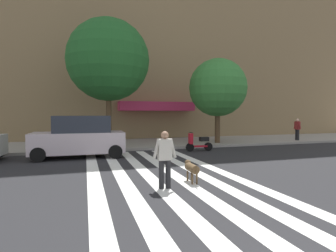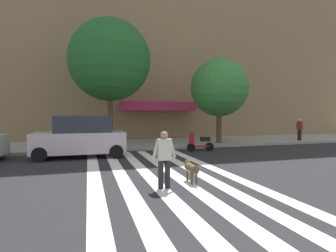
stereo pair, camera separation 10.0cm
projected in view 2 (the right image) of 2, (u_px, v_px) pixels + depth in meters
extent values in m
plane|color=#232326|center=(179.00, 177.00, 8.90)|extent=(160.00, 160.00, 0.00)
cube|color=gray|center=(132.00, 144.00, 18.26)|extent=(80.00, 6.00, 0.15)
cube|color=silver|center=(95.00, 183.00, 8.11)|extent=(0.45, 12.99, 0.01)
cube|color=silver|center=(124.00, 181.00, 8.37)|extent=(0.45, 12.99, 0.01)
cube|color=silver|center=(152.00, 179.00, 8.63)|extent=(0.45, 12.99, 0.01)
cube|color=silver|center=(178.00, 177.00, 8.89)|extent=(0.45, 12.99, 0.01)
cube|color=silver|center=(202.00, 175.00, 9.15)|extent=(0.45, 12.99, 0.01)
cube|color=silver|center=(225.00, 174.00, 9.41)|extent=(0.45, 12.99, 0.01)
cube|color=olive|center=(165.00, 22.00, 28.41)|extent=(36.24, 13.17, 24.00)
cube|color=#B12850|center=(158.00, 106.00, 21.16)|extent=(6.01, 1.60, 0.70)
cube|color=#BFAFB7|center=(80.00, 142.00, 13.02)|extent=(4.36, 2.00, 0.99)
cube|color=#232833|center=(83.00, 124.00, 13.02)|extent=(2.66, 1.73, 0.81)
cylinder|color=black|center=(39.00, 155.00, 11.74)|extent=(0.66, 0.23, 0.66)
cylinder|color=black|center=(46.00, 149.00, 13.42)|extent=(0.66, 0.23, 0.66)
cylinder|color=black|center=(116.00, 152.00, 12.65)|extent=(0.66, 0.23, 0.66)
cylinder|color=black|center=(114.00, 147.00, 14.33)|extent=(0.66, 0.23, 0.66)
cylinder|color=black|center=(191.00, 147.00, 14.96)|extent=(0.48, 0.10, 0.48)
cylinder|color=black|center=(210.00, 147.00, 15.29)|extent=(0.48, 0.14, 0.48)
cube|color=#AF1220|center=(201.00, 146.00, 15.14)|extent=(0.80, 0.33, 0.08)
cube|color=black|center=(205.00, 139.00, 15.19)|extent=(0.52, 0.30, 0.24)
cube|color=#AF1220|center=(192.00, 139.00, 14.95)|extent=(0.20, 0.28, 0.60)
cylinder|color=black|center=(192.00, 132.00, 14.94)|extent=(0.04, 0.50, 0.04)
cylinder|color=#4C3823|center=(110.00, 114.00, 16.43)|extent=(0.33, 0.33, 3.92)
sphere|color=#1E5623|center=(110.00, 60.00, 16.28)|extent=(5.04, 5.04, 5.04)
cylinder|color=#4C3823|center=(219.00, 123.00, 18.19)|extent=(0.36, 0.36, 2.71)
sphere|color=#337533|center=(219.00, 88.00, 18.08)|extent=(3.96, 3.96, 3.96)
cylinder|color=black|center=(161.00, 174.00, 7.50)|extent=(0.15, 0.15, 0.82)
cylinder|color=black|center=(168.00, 174.00, 7.55)|extent=(0.15, 0.15, 0.82)
cube|color=#B2ADA3|center=(164.00, 149.00, 7.50)|extent=(0.39, 0.25, 0.60)
cylinder|color=#B2ADA3|center=(156.00, 149.00, 7.43)|extent=(0.23, 0.10, 0.57)
cylinder|color=#B2ADA3|center=(172.00, 148.00, 7.56)|extent=(0.23, 0.10, 0.57)
sphere|color=#936B51|center=(164.00, 135.00, 7.48)|extent=(0.23, 0.23, 0.22)
cylinder|color=brown|center=(192.00, 168.00, 8.18)|extent=(0.28, 0.62, 0.26)
sphere|color=brown|center=(188.00, 163.00, 8.55)|extent=(0.21, 0.21, 0.20)
cylinder|color=brown|center=(197.00, 169.00, 7.78)|extent=(0.04, 0.24, 0.16)
cylinder|color=brown|center=(187.00, 176.00, 8.38)|extent=(0.06, 0.06, 0.32)
cylinder|color=brown|center=(191.00, 176.00, 8.42)|extent=(0.06, 0.06, 0.32)
cylinder|color=brown|center=(192.00, 179.00, 7.96)|extent=(0.06, 0.06, 0.32)
cylinder|color=brown|center=(196.00, 179.00, 8.00)|extent=(0.06, 0.06, 0.32)
cylinder|color=black|center=(298.00, 135.00, 20.03)|extent=(0.15, 0.15, 0.82)
cylinder|color=black|center=(300.00, 135.00, 19.83)|extent=(0.15, 0.15, 0.82)
cube|color=maroon|center=(300.00, 126.00, 19.90)|extent=(0.24, 0.38, 0.60)
cylinder|color=maroon|center=(297.00, 125.00, 20.13)|extent=(0.09, 0.22, 0.57)
cylinder|color=maroon|center=(302.00, 125.00, 19.67)|extent=(0.09, 0.22, 0.57)
sphere|color=beige|center=(300.00, 120.00, 19.88)|extent=(0.22, 0.22, 0.22)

